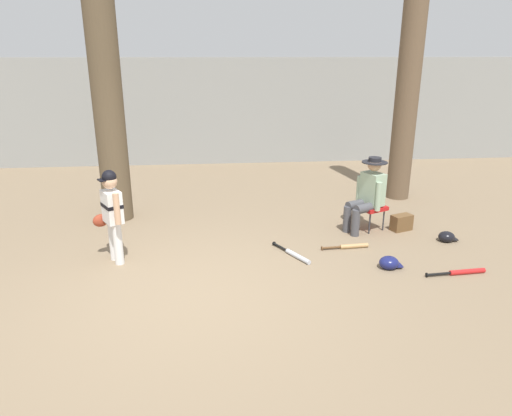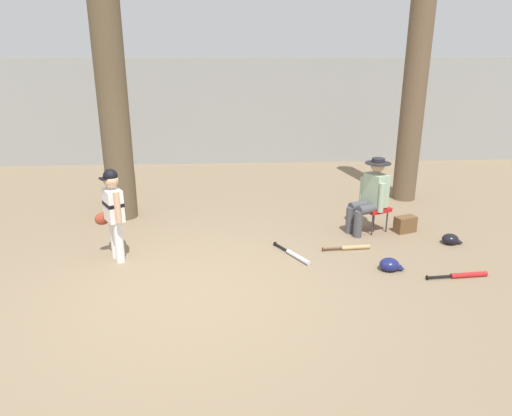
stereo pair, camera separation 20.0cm
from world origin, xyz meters
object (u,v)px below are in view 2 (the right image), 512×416
(seated_spectator, at_px, (371,194))
(bat_wood_tan, at_px, (352,247))
(folding_stool, at_px, (374,209))
(bat_aluminum_silver, at_px, (295,255))
(batting_helmet_black, at_px, (450,239))
(bat_red_barrel, at_px, (464,275))
(batting_helmet_navy, at_px, (389,265))
(tree_near_player, at_px, (110,69))
(tree_behind_spectator, at_px, (415,82))
(handbag_beside_stool, at_px, (405,224))
(young_ballplayer, at_px, (113,209))

(seated_spectator, distance_m, bat_wood_tan, 1.03)
(folding_stool, height_order, bat_aluminum_silver, folding_stool)
(batting_helmet_black, bearing_deg, bat_red_barrel, -106.62)
(bat_wood_tan, relative_size, batting_helmet_navy, 2.30)
(tree_near_player, relative_size, bat_wood_tan, 8.20)
(folding_stool, xyz_separation_m, batting_helmet_black, (1.01, -0.62, -0.29))
(folding_stool, bearing_deg, bat_wood_tan, -125.81)
(tree_behind_spectator, relative_size, seated_spectator, 4.27)
(batting_helmet_navy, bearing_deg, bat_aluminum_silver, 158.52)
(handbag_beside_stool, distance_m, batting_helmet_black, 0.74)
(tree_near_player, xyz_separation_m, young_ballplayer, (0.29, -1.82, -1.76))
(bat_wood_tan, bearing_deg, seated_spectator, 57.55)
(bat_wood_tan, distance_m, batting_helmet_navy, 0.77)
(young_ballplayer, distance_m, bat_red_barrel, 4.72)
(young_ballplayer, distance_m, bat_wood_tan, 3.45)
(batting_helmet_navy, relative_size, batting_helmet_black, 1.07)
(tree_behind_spectator, height_order, bat_red_barrel, tree_behind_spectator)
(young_ballplayer, height_order, seated_spectator, young_ballplayer)
(folding_stool, xyz_separation_m, bat_aluminum_silver, (-1.41, -0.97, -0.33))
(handbag_beside_stool, bearing_deg, bat_aluminum_silver, -155.18)
(batting_helmet_navy, bearing_deg, batting_helmet_black, 34.08)
(tree_near_player, bearing_deg, handbag_beside_stool, -12.47)
(bat_wood_tan, distance_m, batting_helmet_black, 1.55)
(tree_behind_spectator, distance_m, batting_helmet_navy, 4.04)
(tree_near_player, relative_size, seated_spectator, 4.91)
(folding_stool, bearing_deg, handbag_beside_stool, -10.53)
(tree_near_player, xyz_separation_m, folding_stool, (4.20, -0.95, -2.14))
(young_ballplayer, height_order, batting_helmet_navy, young_ballplayer)
(bat_red_barrel, bearing_deg, folding_stool, 111.69)
(young_ballplayer, bearing_deg, folding_stool, 12.58)
(tree_near_player, distance_m, bat_wood_tan, 4.73)
(folding_stool, distance_m, handbag_beside_stool, 0.56)
(batting_helmet_black, bearing_deg, tree_near_player, 163.28)
(bat_aluminum_silver, bearing_deg, batting_helmet_black, 8.39)
(bat_red_barrel, relative_size, batting_helmet_navy, 2.66)
(batting_helmet_navy, bearing_deg, handbag_beside_stool, 62.25)
(folding_stool, relative_size, bat_aluminum_silver, 0.70)
(young_ballplayer, bearing_deg, batting_helmet_black, 2.96)
(tree_near_player, distance_m, tree_behind_spectator, 5.39)
(tree_behind_spectator, bearing_deg, handbag_beside_stool, -109.56)
(bat_aluminum_silver, bearing_deg, handbag_beside_stool, 24.82)
(tree_near_player, xyz_separation_m, handbag_beside_stool, (4.70, -1.04, -2.38))
(bat_aluminum_silver, bearing_deg, tree_near_player, 145.44)
(handbag_beside_stool, relative_size, batting_helmet_navy, 1.09)
(bat_aluminum_silver, relative_size, bat_wood_tan, 1.05)
(batting_helmet_navy, bearing_deg, tree_behind_spectator, 66.78)
(tree_behind_spectator, height_order, seated_spectator, tree_behind_spectator)
(seated_spectator, distance_m, bat_aluminum_silver, 1.73)
(folding_stool, bearing_deg, bat_aluminum_silver, -145.31)
(tree_behind_spectator, xyz_separation_m, folding_stool, (-1.13, -1.69, -1.87))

